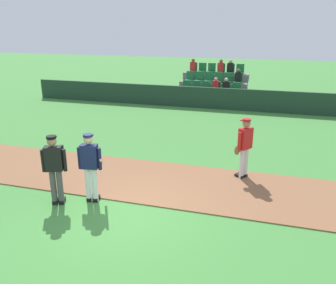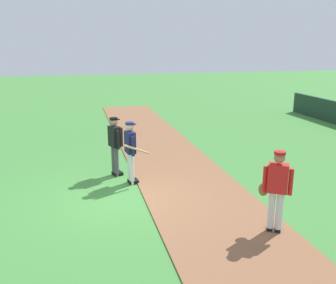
{
  "view_description": "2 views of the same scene",
  "coord_description": "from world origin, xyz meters",
  "views": [
    {
      "loc": [
        3.06,
        -6.57,
        4.21
      ],
      "look_at": [
        0.51,
        2.22,
        1.11
      ],
      "focal_mm": 37.28,
      "sensor_mm": 36.0,
      "label": 1
    },
    {
      "loc": [
        8.72,
        -0.92,
        3.79
      ],
      "look_at": [
        -0.49,
        1.36,
        1.26
      ],
      "focal_mm": 39.15,
      "sensor_mm": 36.0,
      "label": 2
    }
  ],
  "objects": [
    {
      "name": "batter_navy_jersey",
      "position": [
        -0.93,
        0.41,
        0.97
      ],
      "size": [
        0.73,
        0.74,
        1.76
      ],
      "color": "white",
      "rests_on": "ground"
    },
    {
      "name": "runner_red_jersey",
      "position": [
        2.55,
        2.87,
        0.96
      ],
      "size": [
        0.5,
        0.57,
        1.76
      ],
      "color": "silver",
      "rests_on": "ground"
    },
    {
      "name": "umpire_home_plate",
      "position": [
        -1.69,
        0.06,
        1.0
      ],
      "size": [
        0.56,
        0.41,
        1.76
      ],
      "color": "#4C4C4C",
      "rests_on": "ground"
    },
    {
      "name": "infield_dirt_path",
      "position": [
        0.0,
        1.94,
        0.01
      ],
      "size": [
        28.0,
        2.77,
        0.03
      ],
      "primitive_type": "cube",
      "color": "brown",
      "rests_on": "ground"
    },
    {
      "name": "ground_plane",
      "position": [
        0.0,
        0.0,
        0.0
      ],
      "size": [
        80.0,
        80.0,
        0.0
      ],
      "primitive_type": "plane",
      "color": "#42843A"
    }
  ]
}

